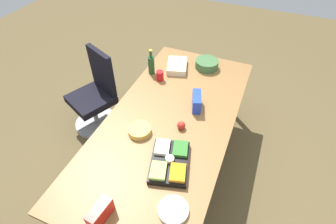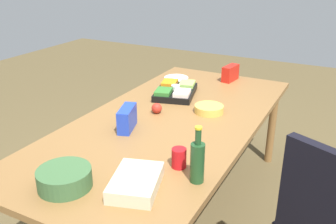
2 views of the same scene
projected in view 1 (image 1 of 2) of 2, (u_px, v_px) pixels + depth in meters
The scene contains 13 objects.
ground_plane at pixel (170, 167), 3.04m from camera, with size 10.00×10.00×0.00m, color brown.
conference_table at pixel (170, 124), 2.54m from camera, with size 2.46×1.16×0.78m.
office_chair at pixel (96, 100), 3.29m from camera, with size 0.64×0.64×1.03m.
veggie_tray at pixel (170, 161), 2.11m from camera, with size 0.48×0.40×0.09m.
apple_red at pixel (181, 125), 2.39m from camera, with size 0.08×0.08×0.08m, color #B42A1E.
chip_bowl at pixel (139, 130), 2.37m from camera, with size 0.21×0.21×0.05m, color gold.
chip_bag_red at pixel (100, 213), 1.77m from camera, with size 0.20×0.08×0.14m, color red.
paper_plate_stack at pixel (173, 210), 1.84m from camera, with size 0.22×0.22×0.03m, color white.
salad_bowl at pixel (207, 64), 3.09m from camera, with size 0.27×0.27×0.10m, color #3B6338.
sheet_cake at pixel (177, 66), 3.09m from camera, with size 0.32×0.22×0.07m, color beige.
red_solo_cup at pixel (160, 76), 2.92m from camera, with size 0.08×0.08×0.11m, color red.
wine_bottle at pixel (151, 64), 2.97m from camera, with size 0.08×0.08×0.30m.
chip_bag_blue at pixel (197, 101), 2.58m from camera, with size 0.22×0.08×0.15m, color blue.
Camera 1 is at (-1.62, -0.65, 2.57)m, focal length 28.10 mm.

